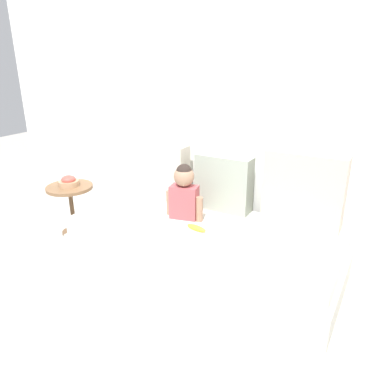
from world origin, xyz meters
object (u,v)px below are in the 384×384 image
object	(u,v)px
throw_pillow_center	(224,183)
throw_pillow_right	(304,191)
throw_pillow_left	(159,170)
fruit_bowl	(69,182)
side_table	(71,197)
couch	(203,248)
banana	(197,228)
toddler	(184,191)

from	to	relation	value
throw_pillow_center	throw_pillow_right	xyz separation A→B (m)	(0.64, 0.00, 0.05)
throw_pillow_left	fruit_bowl	distance (m)	0.84
throw_pillow_right	side_table	world-z (taller)	throw_pillow_right
couch	fruit_bowl	size ratio (longest dim) A/B	11.50
throw_pillow_right	banana	bearing A→B (deg)	-144.52
throw_pillow_right	throw_pillow_center	bearing A→B (deg)	180.00
throw_pillow_center	toddler	bearing A→B (deg)	-122.82
toddler	throw_pillow_right	bearing A→B (deg)	19.85
throw_pillow_right	banana	size ratio (longest dim) A/B	3.39
throw_pillow_center	side_table	xyz separation A→B (m)	(-1.38, -0.39, -0.26)
toddler	banana	world-z (taller)	toddler
throw_pillow_right	side_table	bearing A→B (deg)	-169.20
couch	throw_pillow_right	world-z (taller)	throw_pillow_right
throw_pillow_right	banana	distance (m)	0.83
throw_pillow_center	banana	bearing A→B (deg)	-89.54
couch	throw_pillow_center	size ratio (longest dim) A/B	4.48
throw_pillow_center	fruit_bowl	size ratio (longest dim) A/B	2.57
couch	throw_pillow_left	world-z (taller)	throw_pillow_left
throw_pillow_left	throw_pillow_right	bearing A→B (deg)	0.00
throw_pillow_left	banana	distance (m)	0.82
throw_pillow_center	banana	world-z (taller)	throw_pillow_center
throw_pillow_center	fruit_bowl	distance (m)	1.44
throw_pillow_left	throw_pillow_right	size ratio (longest dim) A/B	0.99
toddler	side_table	world-z (taller)	toddler
throw_pillow_center	throw_pillow_right	world-z (taller)	throw_pillow_right
throw_pillow_right	fruit_bowl	distance (m)	2.07
couch	fruit_bowl	xyz separation A→B (m)	(-1.38, -0.04, 0.32)
side_table	throw_pillow_center	bearing A→B (deg)	15.63
throw_pillow_left	fruit_bowl	size ratio (longest dim) A/B	3.15
side_table	toddler	bearing A→B (deg)	4.03
throw_pillow_center	toddler	size ratio (longest dim) A/B	1.05
toddler	banana	bearing A→B (deg)	-37.61
banana	fruit_bowl	size ratio (longest dim) A/B	0.94
couch	throw_pillow_left	bearing A→B (deg)	151.45
throw_pillow_right	fruit_bowl	xyz separation A→B (m)	(-2.03, -0.39, -0.16)
throw_pillow_left	fruit_bowl	xyz separation A→B (m)	(-0.74, -0.39, -0.12)
couch	toddler	bearing A→B (deg)	166.37
side_table	fruit_bowl	distance (m)	0.15
throw_pillow_left	side_table	bearing A→B (deg)	-152.36
throw_pillow_left	side_table	world-z (taller)	throw_pillow_left
couch	toddler	world-z (taller)	toddler
couch	throw_pillow_right	size ratio (longest dim) A/B	3.61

